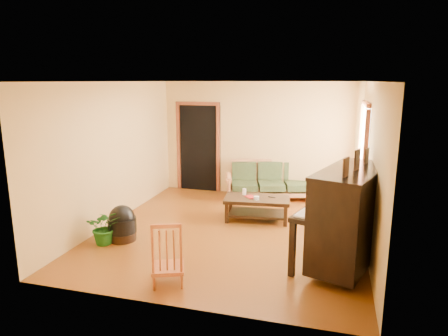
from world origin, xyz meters
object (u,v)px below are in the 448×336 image
(red_chair, at_px, (168,252))
(ceramic_crock, at_px, (353,197))
(sofa, at_px, (271,181))
(piano, at_px, (349,219))
(armchair, at_px, (332,209))
(footstool, at_px, (122,227))
(potted_plant, at_px, (105,227))
(coffee_table, at_px, (257,209))

(red_chair, bearing_deg, ceramic_crock, 38.78)
(sofa, height_order, piano, piano)
(armchair, relative_size, footstool, 1.64)
(sofa, distance_m, potted_plant, 3.93)
(sofa, height_order, footstool, sofa)
(sofa, xyz_separation_m, ceramic_crock, (1.77, 0.14, -0.29))
(sofa, height_order, red_chair, red_chair)
(sofa, relative_size, armchair, 2.59)
(ceramic_crock, bearing_deg, coffee_table, -138.74)
(potted_plant, bearing_deg, footstool, 49.56)
(armchair, bearing_deg, sofa, 106.23)
(sofa, xyz_separation_m, red_chair, (-0.70, -4.17, 0.01))
(piano, bearing_deg, footstool, -162.29)
(armchair, bearing_deg, red_chair, -152.50)
(piano, xyz_separation_m, footstool, (-3.58, 0.02, -0.50))
(piano, xyz_separation_m, red_chair, (-2.27, -1.12, -0.28))
(coffee_table, height_order, ceramic_crock, coffee_table)
(potted_plant, bearing_deg, sofa, 55.76)
(armchair, xyz_separation_m, potted_plant, (-3.56, -1.66, -0.09))
(coffee_table, relative_size, piano, 0.75)
(sofa, relative_size, potted_plant, 3.40)
(red_chair, bearing_deg, coffee_table, 54.94)
(coffee_table, distance_m, ceramic_crock, 2.41)
(coffee_table, bearing_deg, potted_plant, -140.29)
(sofa, distance_m, footstool, 3.64)
(sofa, xyz_separation_m, armchair, (1.35, -1.59, -0.04))
(piano, xyz_separation_m, potted_plant, (-3.77, -0.20, -0.43))
(armchair, height_order, piano, piano)
(piano, distance_m, potted_plant, 3.80)
(sofa, xyz_separation_m, coffee_table, (-0.04, -1.45, -0.20))
(footstool, distance_m, red_chair, 1.76)
(footstool, bearing_deg, sofa, 56.26)
(piano, relative_size, footstool, 3.47)
(coffee_table, distance_m, potted_plant, 2.82)
(red_chair, xyz_separation_m, ceramic_crock, (2.47, 4.31, -0.31))
(sofa, xyz_separation_m, potted_plant, (-2.21, -3.25, -0.13))
(footstool, distance_m, potted_plant, 0.30)
(sofa, bearing_deg, armchair, -65.53)
(ceramic_crock, bearing_deg, piano, -93.64)
(sofa, height_order, coffee_table, sofa)
(armchair, distance_m, footstool, 3.66)
(coffee_table, xyz_separation_m, ceramic_crock, (1.81, 1.59, -0.09))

